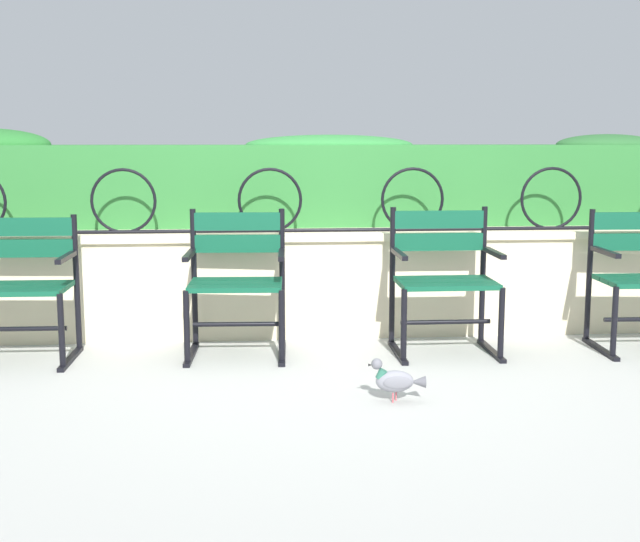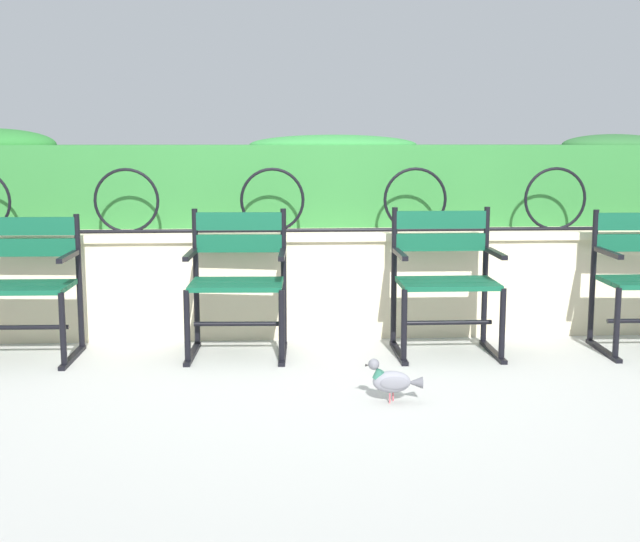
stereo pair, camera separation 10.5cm
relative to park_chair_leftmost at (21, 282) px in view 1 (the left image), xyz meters
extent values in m
plane|color=#ADADA8|center=(1.76, -0.39, -0.46)|extent=(60.00, 60.00, 0.00)
cube|color=beige|center=(1.76, 0.51, -0.14)|extent=(7.68, 0.35, 0.65)
cube|color=beige|center=(1.76, 0.51, 0.21)|extent=(7.68, 0.41, 0.05)
cylinder|color=black|center=(1.76, 0.43, 0.25)|extent=(7.14, 0.02, 0.02)
torus|color=black|center=(0.55, 0.43, 0.45)|extent=(0.42, 0.02, 0.42)
torus|color=black|center=(1.49, 0.43, 0.45)|extent=(0.42, 0.02, 0.42)
torus|color=black|center=(2.42, 0.43, 0.45)|extent=(0.42, 0.02, 0.42)
torus|color=black|center=(3.36, 0.43, 0.45)|extent=(0.42, 0.02, 0.42)
cube|color=#2D7033|center=(1.76, 0.98, 0.52)|extent=(7.53, 0.60, 0.56)
ellipsoid|color=#2C7434|center=(1.93, 0.98, 0.80)|extent=(1.19, 0.54, 0.14)
ellipsoid|color=#29602D|center=(3.96, 0.98, 0.80)|extent=(0.75, 0.54, 0.15)
cube|color=#0F4C33|center=(0.00, -0.21, -0.02)|extent=(0.58, 0.14, 0.03)
cube|color=#0F4C33|center=(0.00, -0.08, -0.02)|extent=(0.58, 0.14, 0.03)
cube|color=#0F4C33|center=(0.00, 0.06, -0.02)|extent=(0.58, 0.14, 0.03)
cube|color=#0F4C33|center=(0.00, 0.16, 0.31)|extent=(0.58, 0.04, 0.11)
cube|color=#0F4C33|center=(0.00, 0.16, 0.18)|extent=(0.58, 0.04, 0.11)
cylinder|color=black|center=(0.29, 0.16, -0.04)|extent=(0.04, 0.04, 0.85)
cylinder|color=black|center=(0.28, -0.27, -0.24)|extent=(0.04, 0.04, 0.44)
cube|color=black|center=(0.29, -0.08, -0.45)|extent=(0.05, 0.52, 0.02)
cube|color=black|center=(0.29, -0.08, 0.16)|extent=(0.04, 0.40, 0.03)
cylinder|color=black|center=(0.00, -0.08, -0.26)|extent=(0.55, 0.04, 0.03)
cube|color=#0F4C33|center=(1.26, -0.19, -0.02)|extent=(0.55, 0.15, 0.03)
cube|color=#0F4C33|center=(1.27, -0.06, -0.02)|extent=(0.55, 0.15, 0.03)
cube|color=#0F4C33|center=(1.27, 0.08, -0.02)|extent=(0.55, 0.15, 0.03)
cube|color=#0F4C33|center=(1.28, 0.18, 0.33)|extent=(0.55, 0.06, 0.11)
cube|color=#0F4C33|center=(1.28, 0.18, 0.19)|extent=(0.55, 0.06, 0.11)
cylinder|color=black|center=(1.55, 0.17, -0.03)|extent=(0.04, 0.04, 0.87)
cylinder|color=black|center=(1.53, -0.26, -0.24)|extent=(0.04, 0.04, 0.44)
cube|color=black|center=(1.54, -0.07, -0.45)|extent=(0.06, 0.52, 0.02)
cube|color=black|center=(1.54, -0.07, 0.16)|extent=(0.05, 0.40, 0.03)
cylinder|color=black|center=(1.01, 0.20, -0.03)|extent=(0.04, 0.04, 0.87)
cylinder|color=black|center=(0.98, -0.23, -0.24)|extent=(0.04, 0.04, 0.44)
cube|color=black|center=(0.99, -0.04, -0.45)|extent=(0.06, 0.52, 0.02)
cube|color=black|center=(0.99, -0.04, 0.16)|extent=(0.05, 0.40, 0.03)
cylinder|color=black|center=(1.27, -0.06, -0.26)|extent=(0.52, 0.05, 0.03)
cube|color=#0F4C33|center=(2.54, -0.24, -0.02)|extent=(0.58, 0.13, 0.03)
cube|color=#0F4C33|center=(2.54, -0.10, -0.02)|extent=(0.58, 0.13, 0.03)
cube|color=#0F4C33|center=(2.54, 0.04, -0.02)|extent=(0.58, 0.13, 0.03)
cube|color=#0F4C33|center=(2.54, 0.14, 0.34)|extent=(0.58, 0.03, 0.11)
cube|color=#0F4C33|center=(2.54, 0.14, 0.20)|extent=(0.58, 0.03, 0.11)
cylinder|color=black|center=(2.83, 0.14, -0.02)|extent=(0.04, 0.04, 0.88)
cylinder|color=black|center=(2.83, -0.29, -0.24)|extent=(0.04, 0.04, 0.44)
cube|color=black|center=(2.83, -0.10, -0.45)|extent=(0.04, 0.52, 0.02)
cube|color=black|center=(2.83, -0.10, 0.16)|extent=(0.04, 0.40, 0.03)
cylinder|color=black|center=(2.25, 0.14, -0.02)|extent=(0.04, 0.04, 0.88)
cylinder|color=black|center=(2.25, -0.29, -0.24)|extent=(0.04, 0.04, 0.44)
cube|color=black|center=(2.25, -0.10, -0.45)|extent=(0.04, 0.52, 0.02)
cube|color=black|center=(2.25, -0.10, 0.16)|extent=(0.04, 0.40, 0.03)
cylinder|color=black|center=(2.54, -0.10, -0.26)|extent=(0.55, 0.03, 0.03)
cube|color=#0F4C33|center=(3.81, 0.12, 0.32)|extent=(0.58, 0.05, 0.11)
cube|color=#0F4C33|center=(3.81, 0.12, 0.19)|extent=(0.58, 0.05, 0.11)
cylinder|color=black|center=(3.52, 0.13, -0.03)|extent=(0.04, 0.04, 0.86)
cylinder|color=black|center=(3.51, -0.30, -0.24)|extent=(0.04, 0.04, 0.44)
cube|color=black|center=(3.52, -0.11, -0.45)|extent=(0.05, 0.52, 0.02)
cube|color=black|center=(3.52, -0.11, 0.16)|extent=(0.05, 0.40, 0.03)
ellipsoid|color=gray|center=(2.07, -1.02, -0.36)|extent=(0.20, 0.11, 0.11)
cylinder|color=#2D6B56|center=(2.00, -1.01, -0.32)|extent=(0.06, 0.05, 0.06)
sphere|color=slate|center=(1.98, -1.01, -0.27)|extent=(0.06, 0.06, 0.06)
cone|color=black|center=(1.95, -1.01, -0.27)|extent=(0.02, 0.02, 0.01)
cone|color=#595960|center=(2.18, -1.02, -0.36)|extent=(0.08, 0.06, 0.06)
ellipsoid|color=slate|center=(2.08, -1.06, -0.35)|extent=(0.14, 0.03, 0.07)
ellipsoid|color=slate|center=(2.08, -0.97, -0.35)|extent=(0.14, 0.03, 0.07)
cylinder|color=#C6515B|center=(2.06, -1.03, -0.44)|extent=(0.01, 0.01, 0.05)
cylinder|color=#C6515B|center=(2.08, -1.00, -0.44)|extent=(0.01, 0.01, 0.05)
camera|label=1|loc=(1.36, -5.04, 0.84)|focal=47.35mm
camera|label=2|loc=(1.47, -5.05, 0.84)|focal=47.35mm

